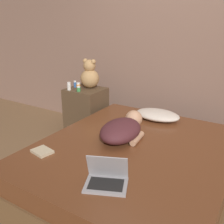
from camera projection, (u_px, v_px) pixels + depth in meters
The scene contains 14 objects.
ground_plane at pixel (133, 188), 2.54m from camera, with size 12.00×12.00×0.00m, color brown.
wall_back at pixel (186, 41), 3.13m from camera, with size 8.00×0.06×2.60m.
bed at pixel (134, 168), 2.47m from camera, with size 1.69×2.00×0.45m.
nightstand at pixel (86, 112), 3.62m from camera, with size 0.48×0.44×0.67m.
pillow at pixel (157, 115), 3.02m from camera, with size 0.52×0.34×0.11m.
person_lying at pixel (123, 129), 2.54m from camera, with size 0.41×0.72×0.19m.
laptop at pixel (107, 178), 1.83m from camera, with size 0.35×0.31×0.21m.
teddy_bear at pixel (90, 75), 3.50m from camera, with size 0.25×0.25×0.39m.
bottle_white at pixel (69, 86), 3.43m from camera, with size 0.05×0.05×0.11m.
bottle_amber at pixel (78, 85), 3.53m from camera, with size 0.04×0.04×0.07m.
bottle_green at pixel (79, 89), 3.37m from camera, with size 0.05×0.05×0.07m.
bottle_blue at pixel (75, 84), 3.56m from camera, with size 0.04×0.04×0.09m.
bottle_orange at pixel (78, 86), 3.42m from camera, with size 0.05×0.05×0.10m.
book at pixel (42, 151), 2.27m from camera, with size 0.20×0.17×0.02m.
Camera 1 is at (0.96, -1.93, 1.55)m, focal length 42.00 mm.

